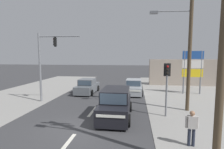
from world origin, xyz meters
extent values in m
plane|color=#3A3A3D|center=(0.00, 0.00, 0.00)|extent=(140.00, 140.00, 0.00)
cube|color=silver|center=(0.00, -2.00, 0.00)|extent=(0.20, 2.40, 0.01)
cube|color=silver|center=(0.00, 3.00, 0.00)|extent=(0.20, 2.40, 0.01)
cube|color=silver|center=(0.00, 8.00, 0.00)|extent=(0.20, 2.40, 0.01)
cylinder|color=#4C3D2B|center=(5.89, -2.97, 4.72)|extent=(0.26, 0.26, 9.45)
cylinder|color=#4C3D2B|center=(6.91, 4.12, 4.99)|extent=(0.26, 0.26, 9.97)
cylinder|color=slate|center=(5.61, 4.03, 7.18)|extent=(2.60, 0.26, 0.09)
cube|color=#595B60|center=(4.31, 3.95, 7.11)|extent=(0.58, 0.32, 0.18)
cylinder|color=slate|center=(-5.22, 5.13, 3.00)|extent=(0.18, 0.18, 6.00)
cylinder|color=slate|center=(-3.43, 5.22, 5.70)|extent=(3.60, 0.29, 0.11)
cube|color=black|center=(-3.78, 5.20, 5.25)|extent=(0.21, 0.27, 0.68)
cube|color=black|center=(-3.78, 5.20, 5.25)|extent=(0.06, 0.44, 0.84)
sphere|color=red|center=(-3.90, 5.20, 5.47)|extent=(0.13, 0.13, 0.13)
sphere|color=black|center=(-3.90, 5.20, 5.25)|extent=(0.13, 0.13, 0.13)
sphere|color=black|center=(-3.90, 5.20, 5.03)|extent=(0.13, 0.13, 0.13)
cylinder|color=slate|center=(5.12, 2.60, 1.40)|extent=(0.12, 0.12, 2.80)
cube|color=black|center=(5.12, 2.60, 3.14)|extent=(0.27, 0.21, 0.68)
cube|color=black|center=(5.12, 2.60, 3.14)|extent=(0.44, 0.06, 0.84)
sphere|color=red|center=(5.13, 2.48, 3.36)|extent=(0.13, 0.13, 0.13)
sphere|color=black|center=(5.13, 2.48, 3.14)|extent=(0.13, 0.13, 0.13)
sphere|color=black|center=(5.13, 2.48, 2.92)|extent=(0.13, 0.13, 0.13)
cylinder|color=slate|center=(8.18, 10.24, 2.30)|extent=(0.16, 0.16, 4.60)
cylinder|color=slate|center=(9.88, 10.24, 2.30)|extent=(0.16, 0.16, 4.60)
cube|color=#1E4793|center=(9.03, 10.24, 4.15)|extent=(2.10, 0.14, 0.84)
cube|color=silver|center=(9.03, 10.24, 3.20)|extent=(2.10, 0.14, 0.84)
cube|color=yellow|center=(9.03, 10.24, 2.25)|extent=(2.10, 0.14, 0.84)
cube|color=#A39384|center=(11.00, 16.00, 1.80)|extent=(12.00, 1.00, 3.60)
cube|color=slate|center=(-2.14, 9.26, 0.54)|extent=(1.83, 4.25, 0.80)
cube|color=slate|center=(-2.14, 9.21, 1.25)|extent=(1.62, 1.95, 0.62)
cube|color=#384756|center=(-2.11, 10.18, 1.25)|extent=(1.44, 0.10, 0.53)
cube|color=#384756|center=(-2.17, 8.24, 1.25)|extent=(1.41, 0.10, 0.50)
cube|color=white|center=(-2.08, 11.38, 0.72)|extent=(1.45, 0.08, 0.14)
cylinder|color=black|center=(-2.95, 10.59, 0.32)|extent=(0.21, 0.65, 0.64)
cylinder|color=black|center=(-1.25, 10.54, 0.32)|extent=(0.21, 0.65, 0.64)
cylinder|color=black|center=(-3.03, 7.98, 0.32)|extent=(0.21, 0.65, 0.64)
cylinder|color=black|center=(-1.33, 7.93, 0.32)|extent=(0.21, 0.65, 0.64)
cube|color=black|center=(1.80, 1.97, 0.64)|extent=(1.84, 4.50, 1.00)
cube|color=black|center=(1.80, 2.17, 1.52)|extent=(1.72, 2.70, 0.76)
cube|color=#384756|center=(1.80, 0.80, 1.52)|extent=(1.58, 0.06, 0.65)
cube|color=#384756|center=(1.80, 3.54, 1.52)|extent=(1.55, 0.06, 0.61)
cube|color=white|center=(1.80, -0.30, 0.86)|extent=(1.56, 0.04, 0.14)
cylinder|color=black|center=(2.72, 0.57, 0.36)|extent=(0.22, 0.72, 0.72)
cylinder|color=black|center=(0.88, 0.57, 0.36)|extent=(0.22, 0.72, 0.72)
cylinder|color=black|center=(2.72, 3.36, 0.36)|extent=(0.22, 0.72, 0.72)
cylinder|color=black|center=(0.88, 3.36, 0.36)|extent=(0.22, 0.72, 0.72)
cube|color=#A3A8AD|center=(2.89, 9.55, 0.54)|extent=(1.75, 4.22, 0.80)
cube|color=#A3A8AD|center=(2.89, 9.60, 1.25)|extent=(1.58, 1.92, 0.62)
cube|color=#384756|center=(2.88, 8.63, 1.25)|extent=(1.44, 0.08, 0.53)
cube|color=#384756|center=(2.90, 10.57, 1.25)|extent=(1.40, 0.08, 0.50)
cube|color=white|center=(2.86, 7.43, 0.72)|extent=(1.45, 0.06, 0.14)
cylinder|color=black|center=(3.72, 8.24, 0.32)|extent=(0.20, 0.64, 0.64)
cylinder|color=black|center=(2.02, 8.26, 0.32)|extent=(0.20, 0.64, 0.64)
cylinder|color=black|center=(3.75, 10.85, 0.32)|extent=(0.20, 0.64, 0.64)
cylinder|color=black|center=(2.05, 10.87, 0.32)|extent=(0.20, 0.64, 0.64)
cylinder|color=#232838|center=(5.67, -1.28, 0.42)|extent=(0.14, 0.14, 0.84)
cylinder|color=#232838|center=(5.49, -1.27, 0.42)|extent=(0.14, 0.14, 0.84)
cube|color=#B7B2AD|center=(5.58, -1.27, 1.12)|extent=(0.37, 0.24, 0.56)
sphere|color=#9E7051|center=(5.58, -1.27, 1.52)|extent=(0.22, 0.22, 0.22)
cylinder|color=#B7B2AD|center=(5.82, -1.29, 1.12)|extent=(0.09, 0.09, 0.54)
cylinder|color=#B7B2AD|center=(5.35, -1.26, 1.12)|extent=(0.09, 0.09, 0.54)
camera|label=1|loc=(3.09, -9.12, 4.01)|focal=28.00mm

